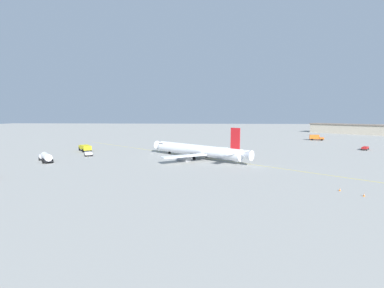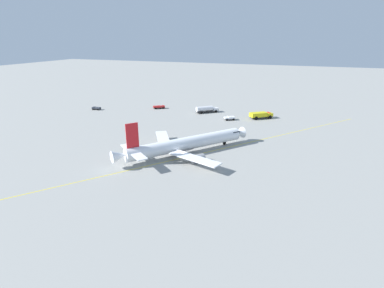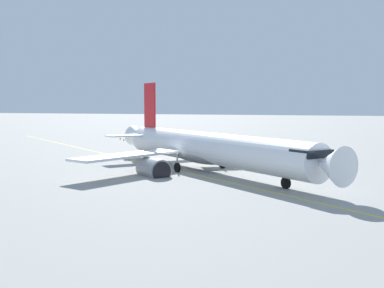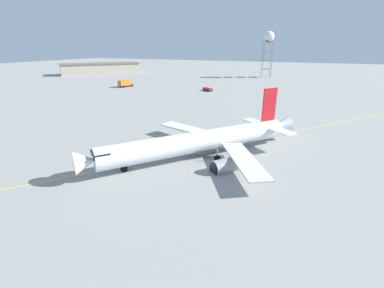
% 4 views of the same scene
% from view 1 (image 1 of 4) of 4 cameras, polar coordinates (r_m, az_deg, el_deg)
% --- Properties ---
extents(ground_plane, '(600.00, 600.00, 0.00)m').
position_cam_1_polar(ground_plane, '(90.73, 4.06, -3.05)').
color(ground_plane, gray).
extents(airliner_main, '(34.27, 29.26, 11.53)m').
position_cam_1_polar(airliner_main, '(89.55, 1.21, -1.49)').
color(airliner_main, white).
rests_on(airliner_main, ground_plane).
extents(fire_tender_truck, '(8.06, 9.08, 2.50)m').
position_cam_1_polar(fire_tender_truck, '(114.78, -22.04, -0.71)').
color(fire_tender_truck, '#232326').
rests_on(fire_tender_truck, ground_plane).
extents(catering_truck_truck, '(7.86, 4.34, 3.10)m').
position_cam_1_polar(catering_truck_truck, '(165.77, 25.07, 1.31)').
color(catering_truck_truck, '#232326').
rests_on(catering_truck_truck, ground_plane).
extents(pushback_tug_truck, '(4.09, 4.68, 1.30)m').
position_cam_1_polar(pushback_tug_truck, '(102.27, -21.43, -1.94)').
color(pushback_tug_truck, '#232326').
rests_on(pushback_tug_truck, ground_plane).
extents(fuel_tanker_truck, '(8.40, 9.04, 2.87)m').
position_cam_1_polar(fuel_tanker_truck, '(95.47, -28.95, -2.42)').
color(fuel_tanker_truck, '#232326').
rests_on(fuel_tanker_truck, ground_plane).
extents(ops_pickup_truck_extra, '(4.91, 5.42, 1.41)m').
position_cam_1_polar(ops_pickup_truck_extra, '(132.03, 33.23, -0.73)').
color(ops_pickup_truck_extra, '#232326').
rests_on(ops_pickup_truck_extra, ground_plane).
extents(terminal_shed, '(49.56, 45.50, 7.26)m').
position_cam_1_polar(terminal_shed, '(233.10, 30.48, 2.87)').
color(terminal_shed, '#B2A893').
rests_on(terminal_shed, ground_plane).
extents(taxiway_centreline, '(121.63, 94.33, 0.01)m').
position_cam_1_polar(taxiway_centreline, '(90.98, 2.91, -3.01)').
color(taxiway_centreline, yellow).
rests_on(taxiway_centreline, ground_plane).
extents(safety_cone_near, '(0.36, 0.36, 0.55)m').
position_cam_1_polar(safety_cone_near, '(60.46, 29.23, -8.54)').
color(safety_cone_near, orange).
rests_on(safety_cone_near, ground_plane).
extents(safety_cone_mid, '(0.36, 0.36, 0.55)m').
position_cam_1_polar(safety_cone_mid, '(58.89, 33.07, -9.17)').
color(safety_cone_mid, orange).
rests_on(safety_cone_mid, ground_plane).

